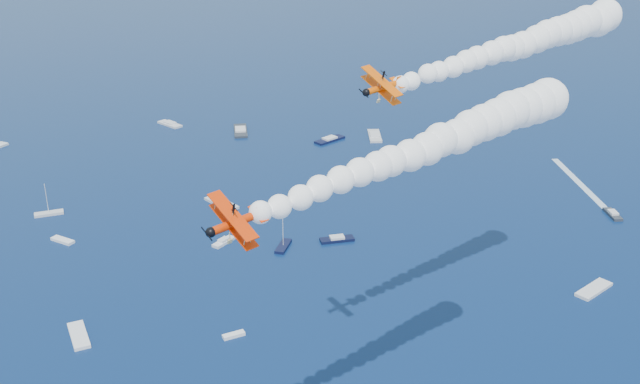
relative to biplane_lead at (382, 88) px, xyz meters
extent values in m
cube|color=#2C313B|center=(85.10, 62.78, -56.72)|extent=(3.46, 7.71, 0.70)
cube|color=black|center=(26.51, 136.69, -56.72)|extent=(11.48, 8.72, 0.70)
cube|color=silver|center=(-59.55, 97.02, -56.72)|extent=(7.61, 3.26, 0.70)
cube|color=silver|center=(-16.43, 70.22, -56.72)|extent=(6.16, 5.98, 0.70)
cube|color=white|center=(-48.42, 36.91, -56.72)|extent=(5.04, 10.05, 0.70)
cube|color=white|center=(59.17, 29.69, -56.72)|extent=(10.50, 7.65, 0.70)
cube|color=black|center=(10.82, 65.20, -56.72)|extent=(8.37, 2.69, 0.70)
cube|color=black|center=(-2.68, 64.68, -56.72)|extent=(5.36, 7.47, 0.70)
cube|color=silver|center=(42.32, 136.98, -56.72)|extent=(6.52, 13.09, 0.70)
cube|color=#292E37|center=(-1.42, 152.65, -56.72)|extent=(5.74, 14.17, 0.70)
cube|color=white|center=(-18.93, 30.16, -56.72)|extent=(4.60, 2.38, 0.70)
cube|color=silver|center=(-24.93, 165.60, -56.72)|extent=(8.58, 10.37, 0.70)
cube|color=silver|center=(-14.44, 93.32, -56.72)|extent=(8.74, 11.51, 0.70)
cube|color=white|center=(-54.76, 79.98, -56.72)|extent=(6.01, 5.77, 0.70)
cube|color=white|center=(88.49, 85.25, -57.04)|extent=(7.64, 37.87, 0.04)
camera|label=1|loc=(-30.33, -93.34, 27.21)|focal=42.06mm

